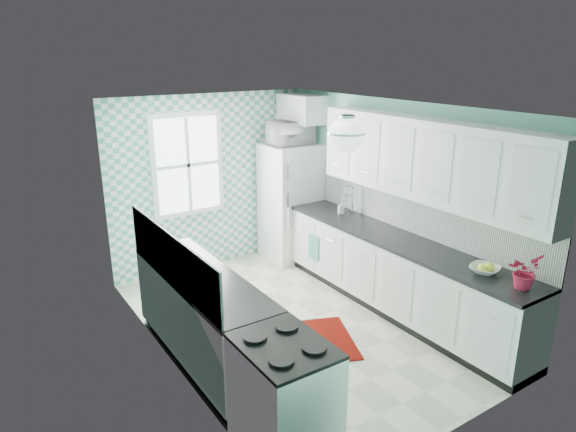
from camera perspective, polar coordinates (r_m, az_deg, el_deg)
floor at (r=6.16m, az=0.91°, el=-11.91°), size 3.00×4.40×0.02m
ceiling at (r=5.37m, az=1.05°, el=12.10°), size 3.00×4.40×0.02m
wall_back at (r=7.50m, az=-8.63°, el=3.78°), size 3.00×0.02×2.50m
wall_front at (r=4.15m, az=18.69°, el=-8.86°), size 3.00×0.02×2.50m
wall_left at (r=5.00m, az=-13.50°, el=-3.77°), size 0.02×4.40×2.50m
wall_right at (r=6.58m, az=11.90°, el=1.60°), size 0.02×4.40×2.50m
accent_wall at (r=7.48m, az=-8.56°, el=3.75°), size 3.00×0.01×2.50m
window at (r=7.25m, az=-11.09°, el=5.60°), size 1.04×0.05×1.44m
backsplash_right at (r=6.31m, az=14.28°, el=0.22°), size 0.02×3.60×0.51m
backsplash_left at (r=4.96m, az=-12.91°, el=-4.58°), size 0.02×2.15×0.51m
upper_cabinets_right at (r=5.90m, az=15.22°, el=6.01°), size 0.33×3.20×0.90m
upper_cabinet_fridge at (r=7.63m, az=1.32°, el=11.86°), size 0.40×0.74×0.40m
ceiling_light at (r=4.76m, az=6.56°, el=8.98°), size 0.34×0.34×0.35m
base_cabinets_right at (r=6.38m, az=12.00°, el=-6.60°), size 0.60×3.60×0.90m
countertop_right at (r=6.19m, az=12.18°, el=-2.67°), size 0.63×3.60×0.04m
base_cabinets_left at (r=5.37m, az=-9.44°, el=-11.34°), size 0.60×2.15×0.90m
countertop_left at (r=5.17m, az=-9.55°, el=-6.74°), size 0.63×2.15×0.04m
fridge at (r=7.75m, az=0.30°, el=1.59°), size 0.76×0.76×1.75m
stove at (r=4.22m, az=-0.42°, el=-19.40°), size 0.63×0.78×0.94m
sink at (r=6.94m, az=6.04°, el=0.00°), size 0.49×0.42×0.53m
rug at (r=5.84m, az=3.92°, el=-13.55°), size 0.93×1.08×0.01m
dish_towel at (r=7.06m, az=2.88°, el=-3.49°), size 0.07×0.23×0.34m
fruit_bowl at (r=5.50m, az=21.02°, el=-5.56°), size 0.36×0.36×0.07m
potted_plant at (r=5.25m, az=24.77°, el=-5.61°), size 0.34×0.30×0.33m
soap_bottle at (r=7.00m, az=5.93°, el=0.94°), size 0.10×0.10×0.16m
microwave at (r=7.53m, az=0.31°, el=9.25°), size 0.63×0.44×0.34m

